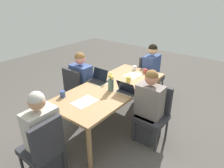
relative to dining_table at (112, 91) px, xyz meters
name	(u,v)px	position (x,y,z in m)	size (l,w,h in m)	color
ground_plane	(112,122)	(0.00, 0.00, -0.66)	(10.00, 10.00, 0.00)	#4C4742
dining_table	(112,91)	(0.00, 0.00, 0.00)	(2.13, 0.93, 0.73)	#9E754C
chair_head_left_left_near	(149,74)	(-1.41, -0.04, -0.16)	(0.44, 0.44, 0.90)	#2D2D33
person_head_left_left_near	(151,74)	(-1.35, 0.03, -0.13)	(0.40, 0.36, 1.19)	#2D2D33
chair_far_left_mid	(154,111)	(-0.09, 0.76, -0.16)	(0.44, 0.44, 0.90)	#2D2D33
person_far_left_mid	(149,110)	(-0.02, 0.70, -0.13)	(0.36, 0.40, 1.19)	#2D2D33
chair_near_left_far	(77,88)	(0.08, -0.80, -0.16)	(0.44, 0.44, 0.90)	#2D2D33
person_near_left_far	(82,86)	(0.00, -0.74, -0.13)	(0.36, 0.40, 1.19)	#2D2D33
chair_head_right_right_near	(43,146)	(1.43, 0.06, -0.16)	(0.44, 0.44, 0.90)	#2D2D33
person_head_right_right_near	(44,139)	(1.37, -0.01, -0.13)	(0.40, 0.36, 1.19)	#2D2D33
flower_vase	(111,82)	(0.12, 0.07, 0.21)	(0.10, 0.10, 0.30)	#4C6B60
placemat_head_left_left_near	(133,75)	(-0.63, 0.01, 0.08)	(0.36, 0.26, 0.00)	beige
placemat_far_left_mid	(127,92)	(-0.01, 0.31, 0.08)	(0.36, 0.26, 0.00)	beige
placemat_near_left_far	(98,82)	(0.00, -0.31, 0.08)	(0.36, 0.26, 0.00)	beige
placemat_head_right_right_near	(85,102)	(0.64, -0.01, 0.08)	(0.36, 0.26, 0.00)	beige
laptop_far_left_mid	(127,90)	(0.01, 0.32, 0.12)	(0.22, 0.32, 0.20)	#38383D
laptop_near_left_far	(98,79)	(-0.02, -0.33, 0.12)	(0.22, 0.32, 0.21)	black
coffee_mug_near_left	(135,68)	(-0.90, -0.12, 0.11)	(0.08, 0.08, 0.08)	white
coffee_mug_near_right	(128,80)	(-0.32, 0.12, 0.13)	(0.08, 0.08, 0.11)	#DBC64C
coffee_mug_centre_left	(63,94)	(0.74, -0.37, 0.12)	(0.08, 0.08, 0.10)	#33477A
coffee_mug_centre_right	(145,71)	(-0.89, 0.14, 0.11)	(0.08, 0.08, 0.08)	#AD3D38
phone_black	(151,79)	(-0.66, 0.38, 0.08)	(0.15, 0.07, 0.01)	black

